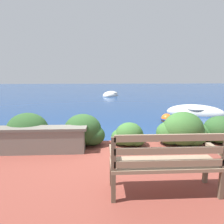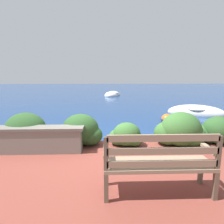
{
  "view_description": "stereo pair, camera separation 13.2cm",
  "coord_description": "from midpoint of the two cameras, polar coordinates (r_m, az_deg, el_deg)",
  "views": [
    {
      "loc": [
        0.05,
        -4.93,
        1.89
      ],
      "look_at": [
        0.49,
        3.46,
        0.33
      ],
      "focal_mm": 32.0,
      "sensor_mm": 36.0,
      "label": 1
    },
    {
      "loc": [
        0.18,
        -4.94,
        1.89
      ],
      "look_at": [
        0.49,
        3.46,
        0.33
      ],
      "focal_mm": 32.0,
      "sensor_mm": 36.0,
      "label": 2
    }
  ],
  "objects": [
    {
      "name": "rowboat_nearest",
      "position": [
        10.58,
        22.3,
        -0.17
      ],
      "size": [
        2.95,
        2.19,
        0.82
      ],
      "rotation": [
        0.0,
        0.0,
        5.87
      ],
      "color": "silver",
      "rests_on": "ground_plane"
    },
    {
      "name": "stone_wall",
      "position": [
        4.7,
        -22.16,
        -7.35
      ],
      "size": [
        2.29,
        0.39,
        0.57
      ],
      "color": "slate",
      "rests_on": "patio_terrace"
    },
    {
      "name": "hedge_clump_right",
      "position": [
        4.81,
        4.0,
        -6.74
      ],
      "size": [
        0.82,
        0.59,
        0.56
      ],
      "color": "#38662D",
      "rests_on": "patio_terrace"
    },
    {
      "name": "rowboat_mid",
      "position": [
        18.56,
        -0.59,
        4.87
      ],
      "size": [
        2.07,
        2.78,
        0.75
      ],
      "rotation": [
        0.0,
        0.0,
        1.17
      ],
      "color": "silver",
      "rests_on": "ground_plane"
    },
    {
      "name": "hedge_clump_left",
      "position": [
        5.13,
        -23.74,
        -5.28
      ],
      "size": [
        1.18,
        0.85,
        0.8
      ],
      "color": "#284C23",
      "rests_on": "patio_terrace"
    },
    {
      "name": "hedge_clump_far_right",
      "position": [
        5.07,
        18.66,
        -5.09
      ],
      "size": [
        1.19,
        0.86,
        0.81
      ],
      "color": "#38662D",
      "rests_on": "patio_terrace"
    },
    {
      "name": "hedge_clump_extra",
      "position": [
        5.62,
        27.69,
        -4.88
      ],
      "size": [
        1.0,
        0.72,
        0.68
      ],
      "color": "#2D5628",
      "rests_on": "patio_terrace"
    },
    {
      "name": "mooring_buoy",
      "position": [
        8.61,
        14.93,
        -1.96
      ],
      "size": [
        0.51,
        0.51,
        0.46
      ],
      "color": "orange",
      "rests_on": "ground_plane"
    },
    {
      "name": "park_bench",
      "position": [
        2.93,
        13.76,
        -13.59
      ],
      "size": [
        1.54,
        0.48,
        0.93
      ],
      "rotation": [
        0.0,
        0.0,
        0.08
      ],
      "color": "brown",
      "rests_on": "patio_terrace"
    },
    {
      "name": "ground_plane",
      "position": [
        5.28,
        -4.11,
        -10.44
      ],
      "size": [
        80.0,
        80.0,
        0.0
      ],
      "color": "navy"
    },
    {
      "name": "hedge_clump_centre",
      "position": [
        4.89,
        -9.26,
        -5.53
      ],
      "size": [
        1.11,
        0.8,
        0.75
      ],
      "color": "#284C23",
      "rests_on": "patio_terrace"
    }
  ]
}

